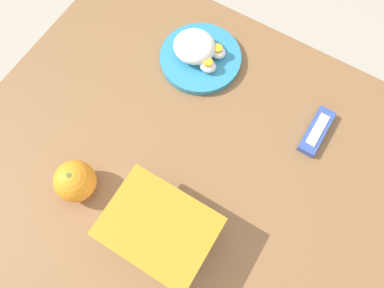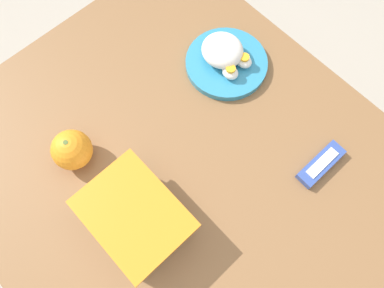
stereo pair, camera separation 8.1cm
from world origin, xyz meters
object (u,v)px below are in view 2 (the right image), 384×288
(food_container, at_px, (136,218))
(candy_bar, at_px, (321,164))
(orange_fruit, at_px, (72,150))
(rice_plate, at_px, (225,58))

(food_container, distance_m, candy_bar, 0.41)
(food_container, xyz_separation_m, candy_bar, (-0.18, -0.37, -0.03))
(candy_bar, bearing_deg, orange_fruit, 44.80)
(food_container, xyz_separation_m, orange_fruit, (0.20, 0.01, 0.00))
(orange_fruit, height_order, candy_bar, orange_fruit)
(food_container, distance_m, rice_plate, 0.43)
(food_container, distance_m, orange_fruit, 0.20)
(rice_plate, bearing_deg, orange_fruit, 82.80)
(orange_fruit, distance_m, rice_plate, 0.41)
(orange_fruit, height_order, rice_plate, orange_fruit)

